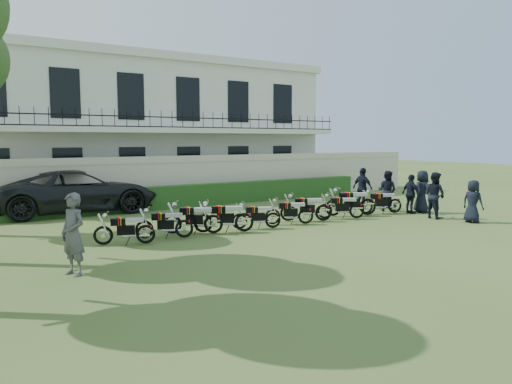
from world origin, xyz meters
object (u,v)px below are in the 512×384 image
motorcycle_6 (323,209)px  inspector (73,234)px  officer_3 (422,192)px  officer_5 (363,188)px  motorcycle_5 (306,212)px  officer_4 (387,191)px  motorcycle_0 (146,229)px  suv (77,191)px  motorcycle_3 (244,218)px  motorcycle_1 (184,224)px  officer_1 (435,195)px  motorcycle_4 (273,216)px  officer_2 (411,194)px  motorcycle_9 (395,202)px  motorcycle_8 (368,203)px  motorcycle_2 (213,219)px  officer_0 (473,201)px  motorcycle_7 (357,207)px

motorcycle_6 → inspector: size_ratio=0.90×
officer_3 → officer_5: officer_5 is taller
motorcycle_5 → officer_3: size_ratio=0.90×
officer_5 → officer_4: bearing=-165.8°
motorcycle_0 → suv: suv is taller
motorcycle_5 → motorcycle_3: bearing=120.1°
motorcycle_1 → officer_1: size_ratio=0.90×
motorcycle_5 → motorcycle_6: bearing=-53.9°
motorcycle_4 → motorcycle_1: bearing=110.9°
motorcycle_3 → officer_5: size_ratio=0.99×
officer_2 → officer_5: 2.25m
motorcycle_5 → motorcycle_9: 4.79m
motorcycle_1 → motorcycle_6: 5.73m
officer_2 → motorcycle_9: bearing=62.5°
inspector → motorcycle_0: bearing=108.7°
motorcycle_8 → officer_2: size_ratio=1.20×
motorcycle_3 → inspector: (-5.99, -2.28, 0.44)m
motorcycle_2 → officer_4: (8.76, 0.54, 0.38)m
motorcycle_2 → motorcycle_3: size_ratio=0.93×
officer_2 → motorcycle_1: bearing=94.7°
motorcycle_6 → officer_3: bearing=-64.6°
officer_0 → officer_3: bearing=-15.0°
motorcycle_5 → officer_1: (5.07, -1.66, 0.46)m
motorcycle_2 → motorcycle_4: bearing=-64.0°
motorcycle_0 → motorcycle_9: (10.88, 0.12, 0.03)m
motorcycle_2 → suv: 7.67m
motorcycle_2 → officer_1: (8.76, -1.87, 0.41)m
motorcycle_6 → motorcycle_8: (2.42, 0.07, 0.05)m
motorcycle_7 → officer_3: 3.47m
motorcycle_8 → inspector: 12.34m
motorcycle_4 → officer_2: bearing=-69.0°
motorcycle_6 → suv: 10.21m
officer_4 → suv: bearing=41.4°
motorcycle_8 → motorcycle_7: bearing=134.1°
motorcycle_2 → suv: suv is taller
motorcycle_4 → motorcycle_5: 1.49m
motorcycle_0 → motorcycle_2: (2.41, 0.28, 0.05)m
motorcycle_0 → motorcycle_9: motorcycle_9 is taller
motorcycle_0 → officer_0: bearing=-80.8°
motorcycle_5 → motorcycle_8: (3.38, 0.20, 0.09)m
motorcycle_1 → motorcycle_8: 8.15m
motorcycle_1 → motorcycle_7: bearing=-64.3°
motorcycle_7 → inspector: (-11.12, -2.25, 0.48)m
motorcycle_8 → officer_2: 2.04m
motorcycle_6 → motorcycle_7: 1.51m
motorcycle_4 → officer_3: bearing=-69.7°
motorcycle_3 → motorcycle_8: bearing=-61.0°
officer_2 → officer_3: (0.54, -0.12, 0.07)m
motorcycle_2 → motorcycle_9: bearing=-58.7°
motorcycle_2 → motorcycle_7: 6.13m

